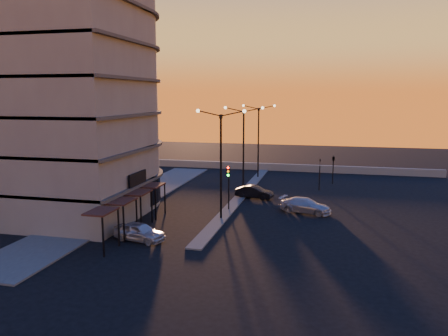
% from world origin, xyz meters
% --- Properties ---
extents(ground, '(120.00, 120.00, 0.00)m').
position_xyz_m(ground, '(0.00, 0.00, 0.00)').
color(ground, black).
rests_on(ground, ground).
extents(sidewalk_west, '(5.00, 40.00, 0.12)m').
position_xyz_m(sidewalk_west, '(-10.50, 4.00, 0.06)').
color(sidewalk_west, '#474745').
rests_on(sidewalk_west, ground).
extents(median, '(1.20, 36.00, 0.12)m').
position_xyz_m(median, '(0.00, 10.00, 0.06)').
color(median, '#474745').
rests_on(median, ground).
extents(parapet, '(44.00, 0.50, 1.00)m').
position_xyz_m(parapet, '(2.00, 26.00, 0.50)').
color(parapet, gray).
rests_on(parapet, ground).
extents(building, '(14.35, 17.08, 25.00)m').
position_xyz_m(building, '(-14.00, 0.03, 11.91)').
color(building, slate).
rests_on(building, ground).
extents(streetlamp_near, '(4.32, 0.32, 9.51)m').
position_xyz_m(streetlamp_near, '(0.00, 0.00, 5.59)').
color(streetlamp_near, black).
rests_on(streetlamp_near, ground).
extents(streetlamp_mid, '(4.32, 0.32, 9.51)m').
position_xyz_m(streetlamp_mid, '(0.00, 10.00, 5.59)').
color(streetlamp_mid, black).
rests_on(streetlamp_mid, ground).
extents(streetlamp_far, '(4.32, 0.32, 9.51)m').
position_xyz_m(streetlamp_far, '(0.00, 20.00, 5.59)').
color(streetlamp_far, black).
rests_on(streetlamp_far, ground).
extents(traffic_light_main, '(0.28, 0.44, 4.25)m').
position_xyz_m(traffic_light_main, '(0.00, 2.87, 2.89)').
color(traffic_light_main, black).
rests_on(traffic_light_main, ground).
extents(signal_east_a, '(0.13, 0.16, 3.60)m').
position_xyz_m(signal_east_a, '(8.00, 14.00, 1.93)').
color(signal_east_a, black).
rests_on(signal_east_a, ground).
extents(signal_east_b, '(0.42, 1.99, 3.60)m').
position_xyz_m(signal_east_b, '(9.50, 18.00, 3.10)').
color(signal_east_b, black).
rests_on(signal_east_b, ground).
extents(car_hatchback, '(4.26, 2.43, 1.37)m').
position_xyz_m(car_hatchback, '(-4.47, -6.98, 0.68)').
color(car_hatchback, '#BABBC2').
rests_on(car_hatchback, ground).
extents(car_sedan, '(4.12, 2.09, 1.30)m').
position_xyz_m(car_sedan, '(1.50, 8.45, 0.65)').
color(car_sedan, black).
rests_on(car_sedan, ground).
extents(car_wagon, '(5.03, 3.04, 1.36)m').
position_xyz_m(car_wagon, '(7.03, 3.85, 0.68)').
color(car_wagon, '#B6B7BE').
rests_on(car_wagon, ground).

